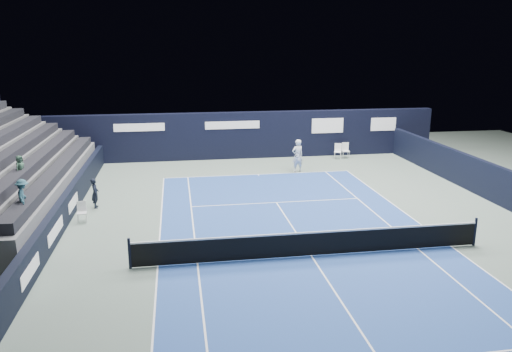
{
  "coord_description": "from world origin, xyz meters",
  "views": [
    {
      "loc": [
        -4.65,
        -16.21,
        7.43
      ],
      "look_at": [
        -0.96,
        6.7,
        1.3
      ],
      "focal_mm": 35.0,
      "sensor_mm": 36.0,
      "label": 1
    }
  ],
  "objects_px": {
    "tennis_net": "(312,243)",
    "tennis_player": "(297,156)",
    "folding_chair_back_a": "(338,148)",
    "line_judge_chair": "(82,210)",
    "folding_chair_back_b": "(346,149)"
  },
  "relations": [
    {
      "from": "folding_chair_back_a",
      "to": "tennis_player",
      "type": "distance_m",
      "value": 4.75
    },
    {
      "from": "folding_chair_back_a",
      "to": "tennis_net",
      "type": "xyz_separation_m",
      "value": [
        -6.01,
        -15.29,
        -0.17
      ]
    },
    {
      "from": "folding_chair_back_b",
      "to": "tennis_net",
      "type": "height_order",
      "value": "tennis_net"
    },
    {
      "from": "tennis_net",
      "to": "tennis_player",
      "type": "xyz_separation_m",
      "value": [
        2.44,
        12.16,
        0.48
      ]
    },
    {
      "from": "tennis_player",
      "to": "folding_chair_back_a",
      "type": "bearing_deg",
      "value": 41.26
    },
    {
      "from": "folding_chair_back_b",
      "to": "tennis_player",
      "type": "height_order",
      "value": "tennis_player"
    },
    {
      "from": "folding_chair_back_b",
      "to": "tennis_net",
      "type": "bearing_deg",
      "value": -107.16
    },
    {
      "from": "folding_chair_back_a",
      "to": "line_judge_chair",
      "type": "bearing_deg",
      "value": -123.59
    },
    {
      "from": "line_judge_chair",
      "to": "folding_chair_back_b",
      "type": "bearing_deg",
      "value": 28.42
    },
    {
      "from": "folding_chair_back_a",
      "to": "tennis_player",
      "type": "relative_size",
      "value": 0.52
    },
    {
      "from": "line_judge_chair",
      "to": "tennis_player",
      "type": "height_order",
      "value": "tennis_player"
    },
    {
      "from": "folding_chair_back_a",
      "to": "line_judge_chair",
      "type": "relative_size",
      "value": 1.15
    },
    {
      "from": "tennis_net",
      "to": "tennis_player",
      "type": "relative_size",
      "value": 6.51
    },
    {
      "from": "tennis_net",
      "to": "line_judge_chair",
      "type": "bearing_deg",
      "value": 149.83
    },
    {
      "from": "folding_chair_back_b",
      "to": "tennis_player",
      "type": "xyz_separation_m",
      "value": [
        -4.13,
        -3.24,
        0.4
      ]
    }
  ]
}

